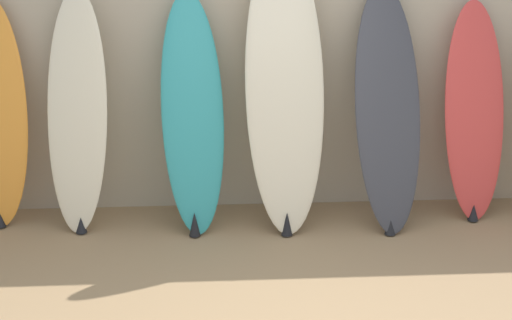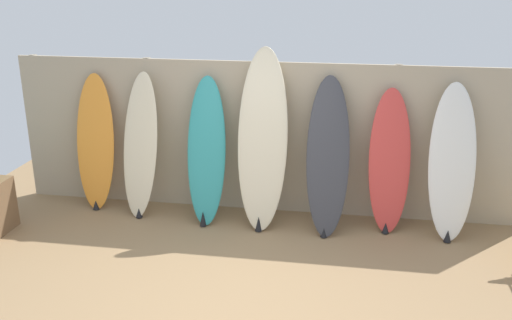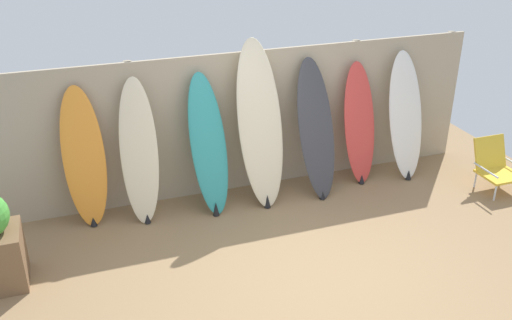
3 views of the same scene
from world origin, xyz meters
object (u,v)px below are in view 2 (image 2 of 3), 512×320
(surfboard_orange_0, at_px, (95,143))
(surfboard_cream_3, at_px, (263,140))
(surfboard_white_6, at_px, (452,163))
(surfboard_charcoal_4, at_px, (328,157))
(surfboard_cream_1, at_px, (140,147))
(surfboard_red_5, at_px, (389,162))
(surfboard_teal_2, at_px, (206,152))

(surfboard_orange_0, height_order, surfboard_cream_3, surfboard_cream_3)
(surfboard_orange_0, bearing_deg, surfboard_cream_3, -3.87)
(surfboard_white_6, bearing_deg, surfboard_charcoal_4, -177.67)
(surfboard_charcoal_4, xyz_separation_m, surfboard_white_6, (1.32, 0.05, -0.02))
(surfboard_cream_1, xyz_separation_m, surfboard_charcoal_4, (2.18, -0.07, 0.02))
(surfboard_red_5, bearing_deg, surfboard_orange_0, 179.02)
(surfboard_orange_0, bearing_deg, surfboard_red_5, -0.98)
(surfboard_cream_1, height_order, surfboard_teal_2, surfboard_cream_1)
(surfboard_cream_1, bearing_deg, surfboard_teal_2, -2.84)
(surfboard_cream_1, bearing_deg, surfboard_charcoal_4, -1.79)
(surfboard_teal_2, xyz_separation_m, surfboard_white_6, (2.69, 0.03, 0.01))
(surfboard_teal_2, distance_m, surfboard_charcoal_4, 1.37)
(surfboard_orange_0, relative_size, surfboard_white_6, 0.98)
(surfboard_orange_0, relative_size, surfboard_red_5, 1.03)
(surfboard_teal_2, relative_size, surfboard_red_5, 1.05)
(surfboard_teal_2, distance_m, surfboard_white_6, 2.69)
(surfboard_teal_2, bearing_deg, surfboard_red_5, 2.26)
(surfboard_orange_0, xyz_separation_m, surfboard_cream_1, (0.60, -0.10, 0.02))
(surfboard_cream_1, relative_size, surfboard_charcoal_4, 0.99)
(surfboard_charcoal_4, bearing_deg, surfboard_red_5, 9.24)
(surfboard_orange_0, height_order, surfboard_white_6, surfboard_white_6)
(surfboard_cream_1, bearing_deg, surfboard_red_5, 0.82)
(surfboard_orange_0, distance_m, surfboard_charcoal_4, 2.78)
(surfboard_cream_1, distance_m, surfboard_cream_3, 1.46)
(surfboard_white_6, bearing_deg, surfboard_teal_2, -179.46)
(surfboard_cream_3, bearing_deg, surfboard_charcoal_4, -2.30)
(surfboard_cream_1, xyz_separation_m, surfboard_teal_2, (0.80, -0.04, -0.01))
(surfboard_orange_0, relative_size, surfboard_cream_1, 0.97)
(surfboard_orange_0, distance_m, surfboard_cream_3, 2.06)
(surfboard_charcoal_4, bearing_deg, surfboard_cream_1, 178.21)
(surfboard_orange_0, xyz_separation_m, surfboard_teal_2, (1.40, -0.14, 0.01))
(surfboard_cream_3, xyz_separation_m, surfboard_charcoal_4, (0.73, -0.03, -0.15))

